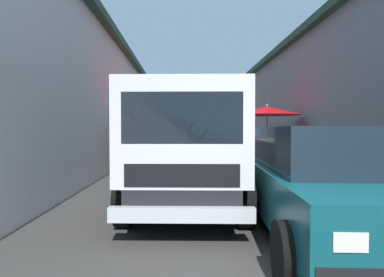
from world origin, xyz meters
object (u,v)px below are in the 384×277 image
fruit_stall_near_right (228,122)px  hatchback_car (328,182)px  delivery_truck (186,152)px  fruit_stall_far_right (266,121)px  fruit_stall_far_left (170,120)px  fruit_stall_mid_lane (165,125)px  vendor_by_crates (234,144)px

fruit_stall_near_right → hatchback_car: size_ratio=0.67×
delivery_truck → hatchback_car: bearing=-123.3°
fruit_stall_near_right → fruit_stall_far_right: size_ratio=1.17×
fruit_stall_far_right → fruit_stall_far_left: (-0.71, 3.30, -0.01)m
fruit_stall_far_left → hatchback_car: bearing=-160.1°
fruit_stall_near_right → delivery_truck: (-14.29, 2.74, -0.83)m
fruit_stall_far_left → hatchback_car: (-6.30, -2.28, -0.97)m
fruit_stall_mid_lane → vendor_by_crates: bearing=-129.9°
fruit_stall_near_right → fruit_stall_far_right: (-8.50, -0.11, -0.15)m
fruit_stall_far_right → vendor_by_crates: bearing=113.9°
delivery_truck → fruit_stall_near_right: bearing=-10.9°
fruit_stall_far_left → vendor_by_crates: (0.18, -2.11, -0.76)m
fruit_stall_far_left → delivery_truck: fruit_stall_far_left is taller
delivery_truck → fruit_stall_far_left: bearing=5.0°
fruit_stall_near_right → delivery_truck: fruit_stall_near_right is taller
hatchback_car → vendor_by_crates: bearing=1.6°
fruit_stall_mid_lane → hatchback_car: size_ratio=0.69×
fruit_stall_far_left → vendor_by_crates: fruit_stall_far_left is taller
fruit_stall_far_left → fruit_stall_mid_lane: bearing=7.6°
fruit_stall_far_left → hatchback_car: size_ratio=0.57×
fruit_stall_near_right → hatchback_car: (-15.50, 0.91, -1.13)m
fruit_stall_mid_lane → fruit_stall_far_right: 3.89m
fruit_stall_far_right → hatchback_car: bearing=171.7°
fruit_stall_near_right → delivery_truck: bearing=169.1°
fruit_stall_far_right → hatchback_car: fruit_stall_far_right is taller
fruit_stall_far_right → vendor_by_crates: (-0.53, 1.20, -0.77)m
fruit_stall_near_right → hatchback_car: 15.56m
fruit_stall_mid_lane → delivery_truck: (-7.27, -0.74, -0.57)m
fruit_stall_far_right → delivery_truck: size_ratio=0.46×
vendor_by_crates → fruit_stall_far_right: bearing=-66.1°
fruit_stall_far_left → vendor_by_crates: bearing=-85.2°
fruit_stall_mid_lane → fruit_stall_far_left: bearing=-172.4°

